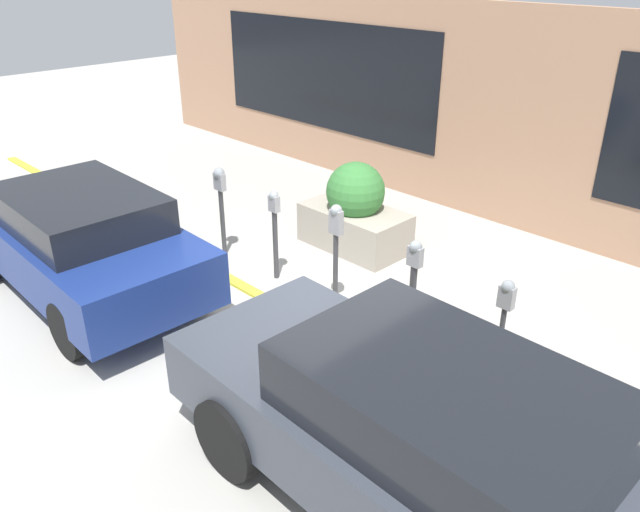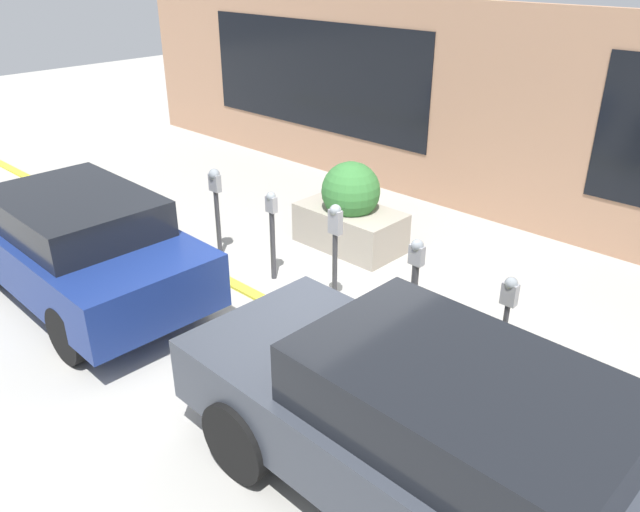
# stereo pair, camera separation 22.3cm
# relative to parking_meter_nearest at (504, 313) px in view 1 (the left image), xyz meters

# --- Properties ---
(ground_plane) EXTENTS (40.00, 40.00, 0.00)m
(ground_plane) POSITION_rel_parking_meter_nearest_xyz_m (2.29, 0.42, -0.94)
(ground_plane) COLOR #ADAAA3
(curb_strip) EXTENTS (19.00, 0.16, 0.04)m
(curb_strip) POSITION_rel_parking_meter_nearest_xyz_m (2.29, 0.50, -0.92)
(curb_strip) COLOR gold
(curb_strip) RESTS_ON ground_plane
(building_facade) EXTENTS (19.00, 0.17, 3.47)m
(building_facade) POSITION_rel_parking_meter_nearest_xyz_m (2.29, -4.05, 0.81)
(building_facade) COLOR tan
(building_facade) RESTS_ON ground_plane
(parking_meter_nearest) EXTENTS (0.16, 0.13, 1.30)m
(parking_meter_nearest) POSITION_rel_parking_meter_nearest_xyz_m (0.00, 0.00, 0.00)
(parking_meter_nearest) COLOR #38383D
(parking_meter_nearest) RESTS_ON ground_plane
(parking_meter_second) EXTENTS (0.17, 0.14, 1.38)m
(parking_meter_second) POSITION_rel_parking_meter_nearest_xyz_m (1.09, 0.04, -0.06)
(parking_meter_second) COLOR #38383D
(parking_meter_second) RESTS_ON ground_plane
(parking_meter_middle) EXTENTS (0.17, 0.14, 1.42)m
(parking_meter_middle) POSITION_rel_parking_meter_nearest_xyz_m (2.35, -0.04, 0.05)
(parking_meter_middle) COLOR #38383D
(parking_meter_middle) RESTS_ON ground_plane
(parking_meter_fourth) EXTENTS (0.15, 0.13, 1.29)m
(parking_meter_fourth) POSITION_rel_parking_meter_nearest_xyz_m (3.49, -0.02, -0.10)
(parking_meter_fourth) COLOR #38383D
(parking_meter_fourth) RESTS_ON ground_plane
(parking_meter_farthest) EXTENTS (0.19, 0.16, 1.36)m
(parking_meter_farthest) POSITION_rel_parking_meter_nearest_xyz_m (4.62, 0.03, 0.03)
(parking_meter_farthest) COLOR #38383D
(parking_meter_farthest) RESTS_ON ground_plane
(planter_box) EXTENTS (1.63, 0.90, 1.35)m
(planter_box) POSITION_rel_parking_meter_nearest_xyz_m (3.41, -1.56, -0.37)
(planter_box) COLOR #A39989
(planter_box) RESTS_ON ground_plane
(parked_car_front) EXTENTS (4.62, 1.81, 1.51)m
(parked_car_front) POSITION_rel_parking_meter_nearest_xyz_m (-0.45, 1.86, -0.12)
(parked_car_front) COLOR #383D47
(parked_car_front) RESTS_ON ground_plane
(parked_car_middle) EXTENTS (4.23, 1.85, 1.47)m
(parked_car_middle) POSITION_rel_parking_meter_nearest_xyz_m (4.96, 2.04, -0.15)
(parked_car_middle) COLOR navy
(parked_car_middle) RESTS_ON ground_plane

